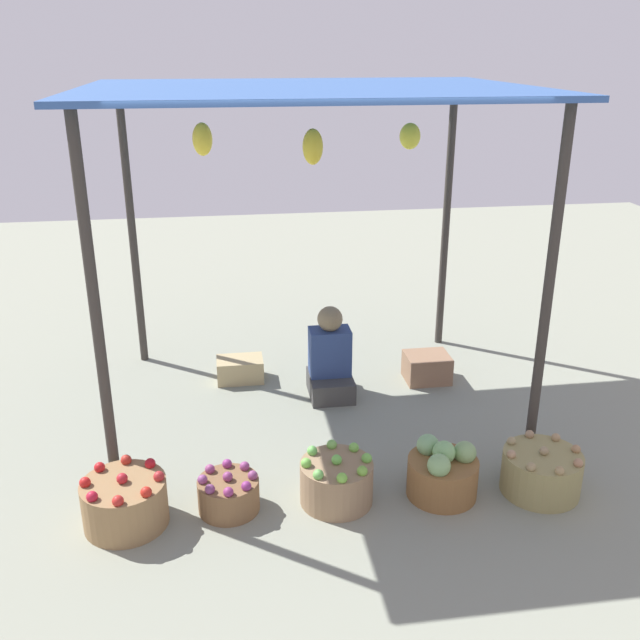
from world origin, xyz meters
name	(u,v)px	position (x,y,z in m)	size (l,w,h in m)	color
ground_plane	(310,402)	(0.00, 0.00, 0.00)	(14.00, 14.00, 0.00)	gray
market_stall_structure	(309,115)	(0.00, 0.01, 2.30)	(3.17, 2.45, 2.50)	#38332D
vendor_person	(330,362)	(0.19, 0.12, 0.30)	(0.36, 0.44, 0.78)	#3D3D3B
basket_red_apples	(125,502)	(-1.34, -1.42, 0.15)	(0.52, 0.52, 0.36)	olive
basket_purple_onions	(229,493)	(-0.71, -1.36, 0.12)	(0.39, 0.39, 0.27)	brown
basket_green_apples	(336,481)	(-0.01, -1.38, 0.15)	(0.47, 0.47, 0.34)	#917353
basket_cabbages	(442,473)	(0.69, -1.41, 0.16)	(0.46, 0.46, 0.39)	brown
basket_potatoes	(541,472)	(1.35, -1.46, 0.14)	(0.52, 0.52, 0.33)	#948853
wooden_crate_near_vendor	(240,369)	(-0.56, 0.50, 0.10)	(0.40, 0.27, 0.20)	tan
wooden_crate_stacked_rear	(427,367)	(1.07, 0.26, 0.12)	(0.38, 0.32, 0.24)	#8A664B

